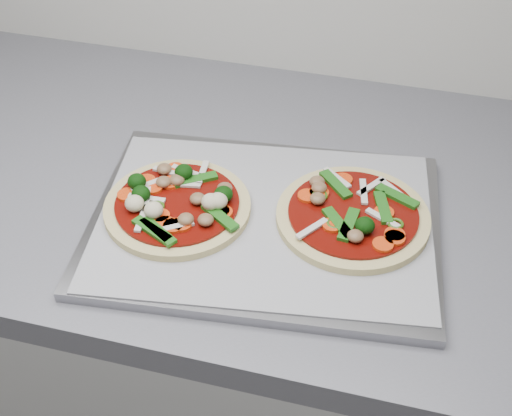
# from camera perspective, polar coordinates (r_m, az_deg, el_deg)

# --- Properties ---
(base_cabinet) EXTENTS (3.60, 0.60, 0.86)m
(base_cabinet) POSITION_cam_1_polar(r_m,az_deg,el_deg) (1.31, 2.32, -14.40)
(base_cabinet) COLOR #BCBCBA
(base_cabinet) RESTS_ON ground
(countertop) EXTENTS (3.60, 0.60, 0.04)m
(countertop) POSITION_cam_1_polar(r_m,az_deg,el_deg) (0.97, 3.03, 0.65)
(countertop) COLOR slate
(countertop) RESTS_ON base_cabinet
(baking_tray) EXTENTS (0.46, 0.36, 0.01)m
(baking_tray) POSITION_cam_1_polar(r_m,az_deg,el_deg) (0.90, 0.70, -1.25)
(baking_tray) COLOR gray
(baking_tray) RESTS_ON countertop
(parchment) EXTENTS (0.45, 0.35, 0.00)m
(parchment) POSITION_cam_1_polar(r_m,az_deg,el_deg) (0.89, 0.71, -0.87)
(parchment) COLOR #9C9CA1
(parchment) RESTS_ON baking_tray
(pizza_left) EXTENTS (0.22, 0.22, 0.03)m
(pizza_left) POSITION_cam_1_polar(r_m,az_deg,el_deg) (0.90, -6.31, 0.37)
(pizza_left) COLOR #DCC97C
(pizza_left) RESTS_ON parchment
(pizza_right) EXTENTS (0.21, 0.21, 0.03)m
(pizza_right) POSITION_cam_1_polar(r_m,az_deg,el_deg) (0.89, 7.73, -0.57)
(pizza_right) COLOR #DCC97C
(pizza_right) RESTS_ON parchment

